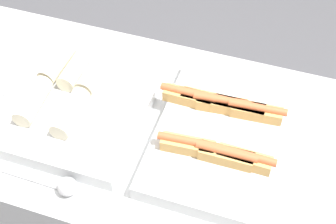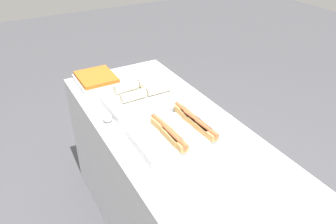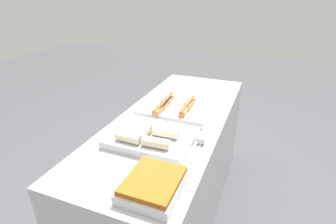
{
  "view_description": "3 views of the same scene",
  "coord_description": "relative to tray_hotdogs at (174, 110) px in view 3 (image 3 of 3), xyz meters",
  "views": [
    {
      "loc": [
        0.16,
        -0.81,
        1.98
      ],
      "look_at": [
        -0.1,
        0.0,
        0.97
      ],
      "focal_mm": 50.0,
      "sensor_mm": 36.0,
      "label": 1
    },
    {
      "loc": [
        1.21,
        -0.74,
        1.91
      ],
      "look_at": [
        -0.1,
        0.0,
        0.97
      ],
      "focal_mm": 35.0,
      "sensor_mm": 36.0,
      "label": 2
    },
    {
      "loc": [
        -1.58,
        -0.59,
        1.72
      ],
      "look_at": [
        -0.1,
        0.0,
        0.97
      ],
      "focal_mm": 28.0,
      "sensor_mm": 36.0,
      "label": 3
    }
  ],
  "objects": [
    {
      "name": "ground_plane",
      "position": [
        -0.04,
        -0.01,
        -0.93
      ],
      "size": [
        12.0,
        12.0,
        0.0
      ],
      "primitive_type": "plane",
      "color": "#4C4C51"
    },
    {
      "name": "counter",
      "position": [
        -0.04,
        -0.01,
        -0.48
      ],
      "size": [
        1.9,
        0.73,
        0.89
      ],
      "color": "silver",
      "rests_on": "ground_plane"
    },
    {
      "name": "tray_hotdogs",
      "position": [
        0.0,
        0.0,
        0.0
      ],
      "size": [
        0.37,
        0.5,
        0.1
      ],
      "color": "silver",
      "rests_on": "counter"
    },
    {
      "name": "tray_wraps",
      "position": [
        -0.42,
        -0.0,
        -0.0
      ],
      "size": [
        0.38,
        0.5,
        0.11
      ],
      "color": "silver",
      "rests_on": "counter"
    },
    {
      "name": "tray_side_front",
      "position": [
        -0.79,
        -0.19,
        -0.0
      ],
      "size": [
        0.29,
        0.25,
        0.07
      ],
      "color": "silver",
      "rests_on": "counter"
    },
    {
      "name": "serving_spoon_near",
      "position": [
        -0.34,
        -0.29,
        -0.01
      ],
      "size": [
        0.23,
        0.05,
        0.05
      ],
      "color": "silver",
      "rests_on": "counter"
    }
  ]
}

